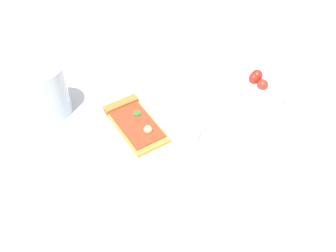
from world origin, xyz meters
TOP-DOWN VIEW (x-y plane):
  - ground_plane at (0.00, 0.00)m, footprint 2.40×2.40m
  - plate at (-0.03, 0.01)m, footprint 0.23×0.23m
  - pizza_slice_main at (-0.03, 0.03)m, footprint 0.17×0.15m
  - salad_bowl at (0.04, -0.23)m, footprint 0.13×0.13m
  - soda_glass at (0.02, 0.21)m, footprint 0.08×0.08m
  - paper_napkin at (-0.26, -0.14)m, footprint 0.17×0.16m

SIDE VIEW (x-z plane):
  - ground_plane at x=0.00m, z-range 0.00..0.00m
  - paper_napkin at x=-0.26m, z-range 0.00..0.00m
  - plate at x=-0.03m, z-range 0.00..0.01m
  - pizza_slice_main at x=-0.03m, z-range 0.01..0.03m
  - salad_bowl at x=0.04m, z-range -0.01..0.09m
  - soda_glass at x=0.02m, z-range -0.01..0.11m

